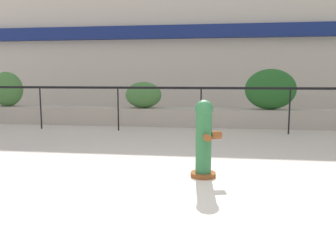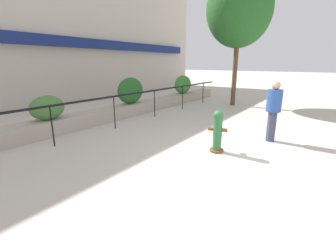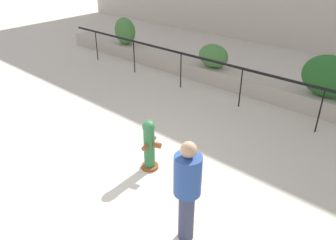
{
  "view_description": "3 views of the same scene",
  "coord_description": "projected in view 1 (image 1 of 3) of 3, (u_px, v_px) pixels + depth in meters",
  "views": [
    {
      "loc": [
        0.25,
        -3.32,
        1.39
      ],
      "look_at": [
        -0.47,
        2.16,
        0.66
      ],
      "focal_mm": 35.0,
      "sensor_mm": 36.0,
      "label": 1
    },
    {
      "loc": [
        -4.95,
        -1.05,
        2.22
      ],
      "look_at": [
        0.43,
        2.93,
        0.51
      ],
      "focal_mm": 24.0,
      "sensor_mm": 36.0,
      "label": 2
    },
    {
      "loc": [
        4.08,
        -2.66,
        4.02
      ],
      "look_at": [
        -0.38,
        2.32,
        0.46
      ],
      "focal_mm": 35.0,
      "sensor_mm": 36.0,
      "label": 3
    }
  ],
  "objects": [
    {
      "name": "hedge_bush_0",
      "position": [
        7.0,
        89.0,
        10.02
      ],
      "size": [
        1.02,
        0.62,
        1.05
      ],
      "primitive_type": "ellipsoid",
      "color": "#427538",
      "rests_on": "planter_wall_low"
    },
    {
      "name": "fire_hydrant",
      "position": [
        204.0,
        138.0,
        4.54
      ],
      "size": [
        0.48,
        0.48,
        1.08
      ],
      "color": "brown",
      "rests_on": "ground"
    },
    {
      "name": "planter_wall_low",
      "position": [
        202.0,
        117.0,
        9.34
      ],
      "size": [
        18.0,
        0.7,
        0.5
      ],
      "primitive_type": "cube",
      "color": "#ADA393",
      "rests_on": "ground"
    },
    {
      "name": "building_facade",
      "position": [
        207.0,
        19.0,
        14.74
      ],
      "size": [
        30.0,
        1.36,
        8.0
      ],
      "color": "beige",
      "rests_on": "ground"
    },
    {
      "name": "hedge_bush_1",
      "position": [
        144.0,
        95.0,
        9.48
      ],
      "size": [
        1.05,
        0.66,
        0.75
      ],
      "primitive_type": "ellipsoid",
      "color": "#427538",
      "rests_on": "planter_wall_low"
    },
    {
      "name": "hedge_bush_2",
      "position": [
        271.0,
        89.0,
        9.0
      ],
      "size": [
        1.39,
        0.6,
        1.11
      ],
      "primitive_type": "ellipsoid",
      "color": "#235B23",
      "rests_on": "planter_wall_low"
    },
    {
      "name": "fence_railing_segment",
      "position": [
        201.0,
        92.0,
        8.16
      ],
      "size": [
        15.0,
        0.05,
        1.15
      ],
      "color": "black",
      "rests_on": "ground"
    },
    {
      "name": "ground_plane",
      "position": [
        185.0,
        209.0,
        3.48
      ],
      "size": [
        120.0,
        120.0,
        0.0
      ],
      "primitive_type": "plane",
      "color": "beige"
    }
  ]
}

